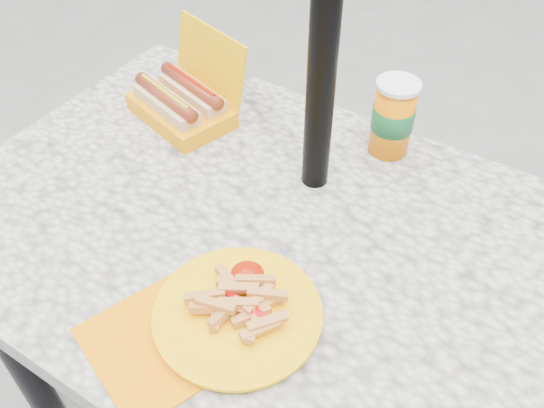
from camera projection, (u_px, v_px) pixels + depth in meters
The scene contains 5 objects.
picnic_table at pixel (270, 270), 1.09m from camera, with size 1.20×0.80×0.75m.
umbrella_pole at pixel (326, 6), 0.86m from camera, with size 0.05×0.05×2.20m, color black.
hotdog_box at pixel (183, 101), 1.23m from camera, with size 0.26×0.23×0.18m.
fries_plate at pixel (232, 313), 0.87m from camera, with size 0.33×0.35×0.05m.
soda_cup at pixel (393, 118), 1.12m from camera, with size 0.08×0.08×0.16m.
Camera 1 is at (0.38, -0.58, 1.49)m, focal length 38.00 mm.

